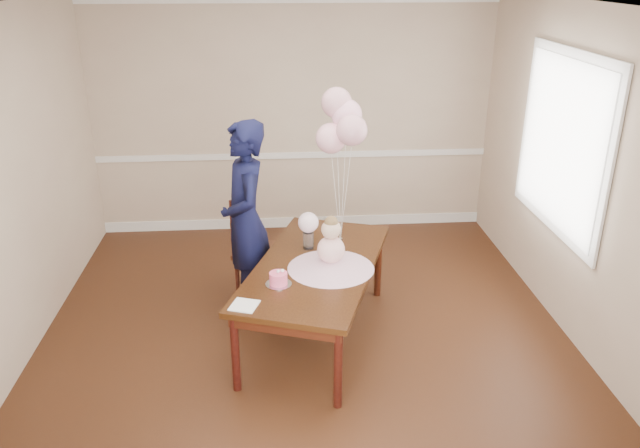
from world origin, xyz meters
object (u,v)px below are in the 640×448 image
(dining_chair_seat, at_px, (261,251))
(woman, at_px, (246,221))
(birthday_cake, at_px, (278,278))
(dining_table_top, at_px, (316,266))

(dining_chair_seat, height_order, woman, woman)
(birthday_cake, bearing_deg, dining_table_top, 47.25)
(dining_table_top, bearing_deg, dining_chair_seat, 138.97)
(dining_table_top, distance_m, woman, 0.78)
(birthday_cake, height_order, dining_chair_seat, birthday_cake)
(birthday_cake, relative_size, dining_chair_seat, 0.32)
(dining_chair_seat, xyz_separation_m, woman, (-0.11, -0.32, 0.45))
(dining_table_top, height_order, dining_chair_seat, dining_table_top)
(birthday_cake, xyz_separation_m, woman, (-0.27, 0.82, 0.14))
(dining_chair_seat, bearing_deg, birthday_cake, -62.21)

